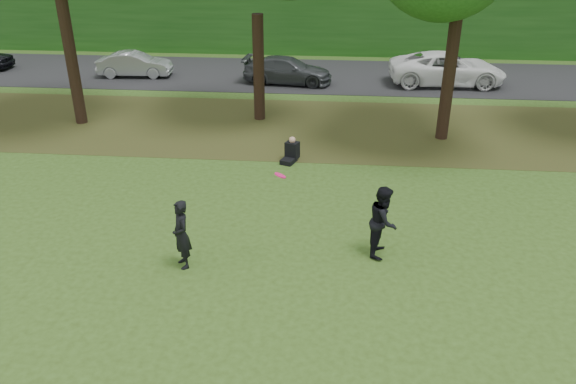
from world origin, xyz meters
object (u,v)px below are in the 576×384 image
object	(u,v)px
frisbee	(280,175)
player_right	(383,221)
seated_person	(291,152)
player_left	(181,234)

from	to	relation	value
frisbee	player_right	bearing A→B (deg)	14.73
seated_person	player_right	bearing A→B (deg)	-43.44
player_left	player_right	bearing A→B (deg)	69.71
player_left	frisbee	bearing A→B (deg)	66.51
player_left	frisbee	distance (m)	2.69
player_left	frisbee	world-z (taller)	frisbee
player_left	frisbee	size ratio (longest dim) A/B	4.88
player_right	seated_person	world-z (taller)	player_right
frisbee	seated_person	xyz separation A→B (m)	(-0.27, 6.16, -1.95)
player_left	frisbee	xyz separation A→B (m)	(2.25, 0.34, 1.42)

